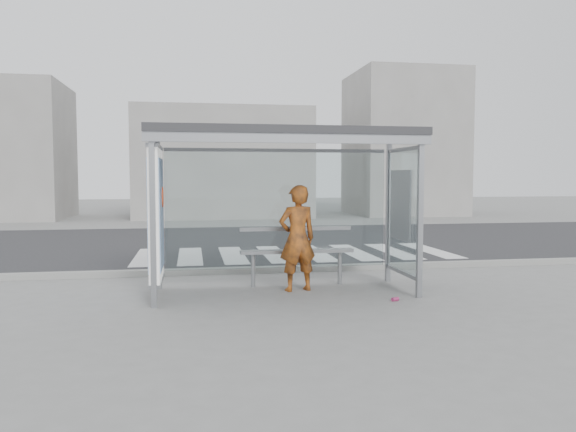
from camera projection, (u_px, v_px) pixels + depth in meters
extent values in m
plane|color=slate|center=(284.00, 293.00, 9.04)|extent=(80.00, 80.00, 0.00)
cube|color=#232325|center=(244.00, 243.00, 15.92)|extent=(30.00, 10.00, 0.01)
cube|color=gray|center=(268.00, 270.00, 10.95)|extent=(30.00, 0.18, 0.12)
cube|color=silver|center=(147.00, 257.00, 13.04)|extent=(0.55, 3.00, 0.00)
cube|color=silver|center=(190.00, 256.00, 13.21)|extent=(0.55, 3.00, 0.00)
cube|color=silver|center=(233.00, 255.00, 13.38)|extent=(0.55, 3.00, 0.00)
cube|color=silver|center=(274.00, 254.00, 13.55)|extent=(0.55, 3.00, 0.00)
cube|color=silver|center=(315.00, 253.00, 13.72)|extent=(0.55, 3.00, 0.00)
cube|color=silver|center=(354.00, 252.00, 13.89)|extent=(0.55, 3.00, 0.00)
cube|color=silver|center=(392.00, 251.00, 14.06)|extent=(0.55, 3.00, 0.00)
cube|color=silver|center=(430.00, 251.00, 14.23)|extent=(0.55, 3.00, 0.00)
cube|color=gray|center=(153.00, 221.00, 7.93)|extent=(0.08, 0.08, 2.50)
cube|color=gray|center=(420.00, 217.00, 8.60)|extent=(0.08, 0.08, 2.50)
cube|color=gray|center=(158.00, 214.00, 9.30)|extent=(0.08, 0.08, 2.50)
cube|color=gray|center=(388.00, 212.00, 9.98)|extent=(0.08, 0.08, 2.50)
cube|color=#2D2D30|center=(284.00, 133.00, 8.86)|extent=(4.25, 1.65, 0.12)
cube|color=gray|center=(293.00, 137.00, 8.12)|extent=(4.25, 0.06, 0.18)
cube|color=white|center=(278.00, 210.00, 9.64)|extent=(3.80, 0.02, 2.00)
cube|color=white|center=(156.00, 214.00, 8.61)|extent=(0.15, 1.25, 2.00)
cube|color=#346EBB|center=(161.00, 214.00, 8.63)|extent=(0.01, 1.10, 1.70)
cylinder|color=#FE4416|center=(163.00, 197.00, 8.86)|extent=(0.02, 0.32, 0.32)
cube|color=white|center=(403.00, 211.00, 9.29)|extent=(0.03, 1.25, 2.00)
cube|color=beige|center=(400.00, 205.00, 9.33)|extent=(0.03, 0.86, 1.16)
cube|color=gray|center=(222.00, 164.00, 26.56)|extent=(8.00, 5.00, 5.00)
cube|color=gray|center=(403.00, 144.00, 28.02)|extent=(5.00, 5.00, 7.00)
imported|color=#E15815|center=(297.00, 238.00, 9.16)|extent=(0.70, 0.53, 1.74)
cube|color=gray|center=(297.00, 251.00, 9.61)|extent=(1.95, 0.24, 0.05)
cylinder|color=gray|center=(253.00, 270.00, 9.51)|extent=(0.08, 0.08, 0.57)
cylinder|color=gray|center=(340.00, 268.00, 9.76)|extent=(0.08, 0.08, 0.57)
cube|color=gray|center=(296.00, 229.00, 9.68)|extent=(1.95, 0.04, 0.06)
cylinder|color=#E14286|center=(395.00, 299.00, 8.43)|extent=(0.13, 0.10, 0.06)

